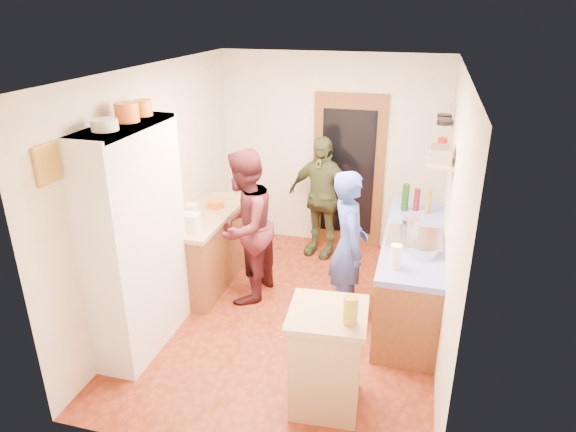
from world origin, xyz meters
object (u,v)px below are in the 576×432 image
at_px(person_left, 249,226).
at_px(person_back, 322,197).
at_px(island_base, 326,361).
at_px(hutch_body, 137,241).
at_px(person_hob, 352,247).
at_px(right_counter_base, 411,274).

distance_m(person_left, person_back, 1.39).
xyz_separation_m(island_base, person_back, (-0.62, 2.77, 0.38)).
distance_m(hutch_body, person_back, 2.70).
relative_size(hutch_body, person_back, 1.36).
xyz_separation_m(hutch_body, person_hob, (1.89, 0.97, -0.28)).
xyz_separation_m(right_counter_base, person_hob, (-0.61, -0.33, 0.40)).
bearing_deg(hutch_body, person_left, 56.86).
distance_m(person_hob, person_back, 1.51).
xyz_separation_m(hutch_body, island_base, (1.90, -0.41, -0.67)).
relative_size(island_base, person_hob, 0.53).
bearing_deg(right_counter_base, person_left, -173.47).
bearing_deg(island_base, person_hob, 90.57).
bearing_deg(person_left, person_back, 161.96).
xyz_separation_m(person_left, person_back, (0.56, 1.26, -0.06)).
distance_m(right_counter_base, person_left, 1.85).
height_order(person_hob, person_back, person_hob).
height_order(right_counter_base, island_base, island_base).
relative_size(person_hob, person_left, 0.94).
height_order(hutch_body, person_hob, hutch_body).
height_order(hutch_body, island_base, hutch_body).
bearing_deg(right_counter_base, island_base, -109.38).
height_order(hutch_body, right_counter_base, hutch_body).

